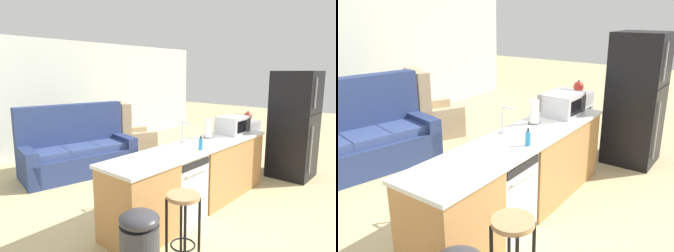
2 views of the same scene
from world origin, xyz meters
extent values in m
plane|color=tan|center=(0.00, 0.00, 0.00)|extent=(24.00, 24.00, 0.00)
cube|color=beige|center=(0.30, 4.20, 1.30)|extent=(10.00, 0.06, 2.60)
cube|color=#B77F47|center=(-0.93, 0.00, 0.43)|extent=(0.75, 0.62, 0.86)
cube|color=#B77F47|center=(0.83, 0.00, 0.43)|extent=(1.55, 0.62, 0.86)
cube|color=silver|center=(0.15, 0.00, 0.88)|extent=(2.94, 0.66, 0.04)
cube|color=#49331C|center=(0.15, 0.00, 0.04)|extent=(2.86, 0.56, 0.08)
cube|color=white|center=(-0.25, 0.00, 0.42)|extent=(0.58, 0.58, 0.84)
cube|color=black|center=(-0.25, -0.30, 0.78)|extent=(0.52, 0.01, 0.08)
cylinder|color=#B2B2B7|center=(-0.25, -0.31, 0.68)|extent=(0.44, 0.02, 0.02)
cube|color=#A8AAB2|center=(2.35, 0.55, 0.42)|extent=(0.76, 0.64, 0.85)
cube|color=black|center=(2.35, 0.22, 0.47)|extent=(0.53, 0.01, 0.43)
cylinder|color=silver|center=(2.35, 0.20, 0.70)|extent=(0.61, 0.03, 0.03)
cube|color=#B7B7BC|center=(2.35, 0.55, 0.88)|extent=(0.76, 0.64, 0.05)
torus|color=black|center=(2.18, 0.42, 0.89)|extent=(0.16, 0.16, 0.01)
torus|color=black|center=(2.52, 0.42, 0.89)|extent=(0.16, 0.16, 0.01)
torus|color=black|center=(2.18, 0.68, 0.89)|extent=(0.16, 0.16, 0.01)
torus|color=black|center=(2.52, 0.68, 0.89)|extent=(0.16, 0.16, 0.01)
cube|color=black|center=(2.35, -0.55, 0.95)|extent=(0.72, 0.70, 1.89)
cylinder|color=#B2B2B7|center=(2.15, -0.92, 1.53)|extent=(0.02, 0.02, 0.50)
cylinder|color=#B2B2B7|center=(2.15, -0.92, 0.59)|extent=(0.02, 0.02, 0.82)
cube|color=black|center=(2.35, -0.90, 1.17)|extent=(0.68, 0.01, 0.01)
cube|color=#B7B7BC|center=(1.15, 0.00, 1.04)|extent=(0.50, 0.36, 0.28)
cube|color=black|center=(1.10, -0.18, 1.04)|extent=(0.27, 0.01, 0.18)
cube|color=#2D2D33|center=(1.32, -0.18, 1.04)|extent=(0.11, 0.01, 0.21)
cylinder|color=silver|center=(0.14, 0.23, 0.92)|extent=(0.07, 0.07, 0.03)
cylinder|color=silver|center=(0.14, 0.23, 1.06)|extent=(0.02, 0.02, 0.26)
cylinder|color=silver|center=(0.14, 0.16, 1.19)|extent=(0.02, 0.14, 0.02)
cylinder|color=#4C4C51|center=(0.62, 0.12, 0.91)|extent=(0.14, 0.14, 0.01)
cylinder|color=white|center=(0.62, 0.12, 1.05)|extent=(0.11, 0.11, 0.27)
cylinder|color=#338CCC|center=(-0.03, -0.20, 0.97)|extent=(0.06, 0.06, 0.14)
cylinder|color=black|center=(-0.03, -0.20, 1.06)|extent=(0.02, 0.02, 0.04)
sphere|color=red|center=(2.52, 0.42, 0.99)|extent=(0.17, 0.17, 0.17)
sphere|color=black|center=(2.52, 0.42, 1.08)|extent=(0.03, 0.03, 0.03)
cone|color=red|center=(2.60, 0.42, 1.00)|extent=(0.08, 0.04, 0.06)
cylinder|color=tan|center=(-0.98, -0.67, 0.72)|extent=(0.32, 0.32, 0.04)
cylinder|color=black|center=(-1.09, -0.78, 0.35)|extent=(0.03, 0.03, 0.70)
cylinder|color=black|center=(-0.86, -0.78, 0.35)|extent=(0.03, 0.03, 0.70)
cylinder|color=black|center=(-1.09, -0.56, 0.35)|extent=(0.03, 0.03, 0.70)
cylinder|color=black|center=(-0.86, -0.56, 0.35)|extent=(0.03, 0.03, 0.70)
torus|color=black|center=(-0.98, -0.67, 0.22)|extent=(0.25, 0.25, 0.02)
ellipsoid|color=#333338|center=(-1.49, -0.62, 0.67)|extent=(0.35, 0.35, 0.14)
cube|color=navy|center=(-0.12, 2.45, 0.21)|extent=(2.14, 1.28, 0.42)
cube|color=navy|center=(-0.05, 2.77, 0.64)|extent=(2.01, 0.64, 1.27)
cube|color=navy|center=(-1.00, 2.63, 0.31)|extent=(0.38, 0.92, 0.62)
cube|color=navy|center=(0.76, 2.27, 0.31)|extent=(0.38, 0.92, 0.62)
cube|color=#35477D|center=(-0.67, 2.51, 0.48)|extent=(0.68, 0.73, 0.12)
cube|color=#35477D|center=(-0.13, 2.40, 0.48)|extent=(0.68, 0.73, 0.12)
cube|color=#35477D|center=(0.41, 2.29, 0.48)|extent=(0.68, 0.73, 0.12)
cube|color=tan|center=(1.52, 2.73, 0.20)|extent=(1.08, 1.10, 0.40)
cube|color=tan|center=(1.24, 2.85, 0.60)|extent=(0.53, 0.86, 1.20)
cube|color=tan|center=(1.38, 2.41, 0.28)|extent=(0.80, 0.47, 0.55)
cube|color=tan|center=(1.66, 3.04, 0.28)|extent=(0.80, 0.47, 0.55)
camera|label=1|loc=(-3.07, -2.31, 1.88)|focal=32.00mm
camera|label=2|loc=(-2.80, -1.90, 2.15)|focal=38.00mm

